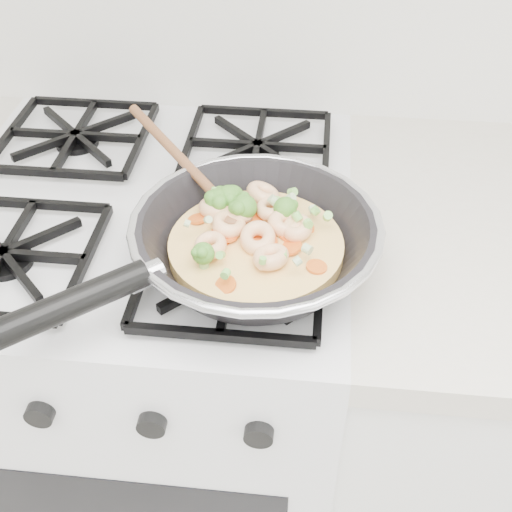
# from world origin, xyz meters

# --- Properties ---
(stove) EXTENTS (0.60, 0.60, 0.92)m
(stove) POSITION_xyz_m (0.00, 1.70, 0.46)
(stove) COLOR white
(stove) RESTS_ON ground
(skillet) EXTENTS (0.43, 0.46, 0.09)m
(skillet) POSITION_xyz_m (0.17, 1.57, 0.96)
(skillet) COLOR black
(skillet) RESTS_ON stove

